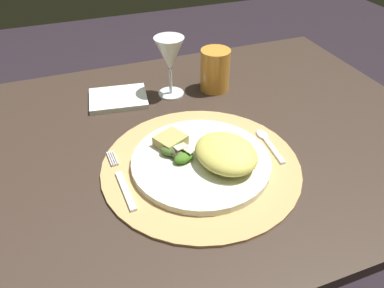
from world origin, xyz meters
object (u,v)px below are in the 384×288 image
(dining_table, at_px, (171,187))
(napkin, at_px, (118,98))
(fork, at_px, (122,182))
(wine_glass, at_px, (170,56))
(dinner_plate, at_px, (201,161))
(amber_tumbler, at_px, (215,70))
(spoon, at_px, (267,140))

(dining_table, bearing_deg, napkin, 108.19)
(fork, relative_size, wine_glass, 1.15)
(fork, distance_m, wine_glass, 0.36)
(dinner_plate, distance_m, amber_tumbler, 0.32)
(fork, distance_m, amber_tumbler, 0.41)
(dinner_plate, relative_size, wine_glass, 1.80)
(wine_glass, height_order, amber_tumbler, wine_glass)
(dining_table, height_order, dinner_plate, dinner_plate)
(napkin, distance_m, amber_tumbler, 0.25)
(spoon, relative_size, wine_glass, 0.79)
(dining_table, relative_size, fork, 7.06)
(dining_table, relative_size, wine_glass, 8.10)
(napkin, bearing_deg, wine_glass, -6.58)
(fork, bearing_deg, napkin, 79.75)
(napkin, relative_size, wine_glass, 0.93)
(dinner_plate, distance_m, napkin, 0.32)
(dinner_plate, height_order, spoon, dinner_plate)
(amber_tumbler, bearing_deg, fork, -137.76)
(dinner_plate, xyz_separation_m, spoon, (0.16, 0.02, -0.00))
(fork, distance_m, napkin, 0.31)
(fork, height_order, spoon, spoon)
(fork, xyz_separation_m, napkin, (0.05, 0.30, -0.00))
(napkin, bearing_deg, amber_tumbler, -6.37)
(napkin, height_order, amber_tumbler, amber_tumbler)
(dining_table, height_order, napkin, napkin)
(dinner_plate, xyz_separation_m, napkin, (-0.10, 0.31, -0.01))
(dining_table, xyz_separation_m, fork, (-0.12, -0.10, 0.15))
(spoon, distance_m, amber_tumbler, 0.26)
(dining_table, bearing_deg, amber_tumbler, 44.14)
(spoon, distance_m, wine_glass, 0.31)
(dinner_plate, distance_m, fork, 0.16)
(fork, relative_size, amber_tumbler, 1.62)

